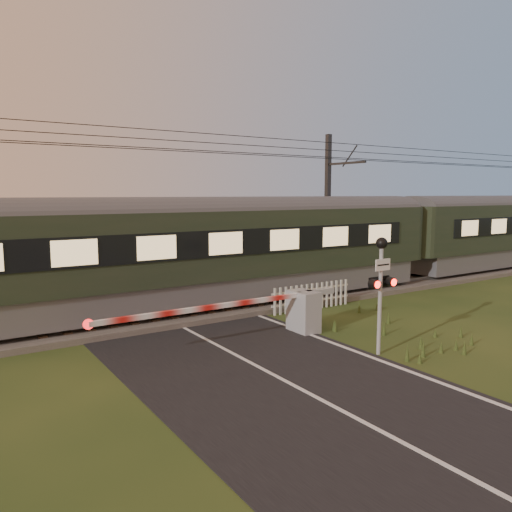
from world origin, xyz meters
TOP-DOWN VIEW (x-y plane):
  - ground at (0.00, 0.00)m, footprint 160.00×160.00m
  - road at (0.02, -0.23)m, footprint 6.00×140.00m
  - track_bed at (0.00, 6.50)m, footprint 140.00×3.40m
  - overhead_wires at (0.00, 6.50)m, footprint 120.00×0.62m
  - train at (11.75, 6.50)m, footprint 39.27×2.71m
  - boom_gate at (2.50, 2.56)m, footprint 7.49×0.94m
  - crossing_signal at (3.12, -0.17)m, footprint 0.77×0.34m
  - picket_fence at (4.86, 4.60)m, footprint 3.45×0.08m
  - catenary_mast at (9.19, 8.72)m, footprint 0.21×2.46m

SIDE VIEW (x-z plane):
  - ground at x=0.00m, z-range 0.00..0.00m
  - road at x=0.02m, z-range 0.00..0.03m
  - track_bed at x=0.00m, z-range -0.13..0.26m
  - picket_fence at x=4.86m, z-range 0.01..0.94m
  - boom_gate at x=2.50m, z-range 0.06..1.32m
  - crossing_signal at x=3.12m, z-range 0.57..3.58m
  - train at x=11.75m, z-range 0.29..3.94m
  - catenary_mast at x=9.19m, z-range 0.14..6.91m
  - overhead_wires at x=0.00m, z-range 5.41..6.04m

